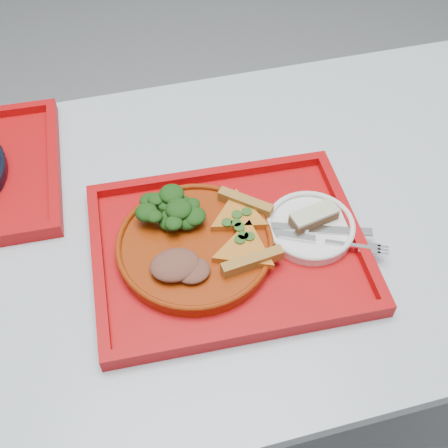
# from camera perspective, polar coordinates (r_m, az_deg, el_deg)

# --- Properties ---
(ground) EXTENTS (10.00, 10.00, 0.00)m
(ground) POSITION_cam_1_polar(r_m,az_deg,el_deg) (1.65, -0.36, -16.27)
(ground) COLOR gray
(ground) RESTS_ON ground
(table) EXTENTS (1.60, 0.80, 0.75)m
(table) POSITION_cam_1_polar(r_m,az_deg,el_deg) (1.06, -0.53, -1.98)
(table) COLOR #ACB5C1
(table) RESTS_ON ground
(tray_main) EXTENTS (0.47, 0.37, 0.01)m
(tray_main) POSITION_cam_1_polar(r_m,az_deg,el_deg) (0.95, 0.44, -2.64)
(tray_main) COLOR #AF090B
(tray_main) RESTS_ON table
(dinner_plate) EXTENTS (0.26, 0.26, 0.02)m
(dinner_plate) POSITION_cam_1_polar(r_m,az_deg,el_deg) (0.94, -2.97, -2.30)
(dinner_plate) COLOR maroon
(dinner_plate) RESTS_ON tray_main
(side_plate) EXTENTS (0.15, 0.15, 0.01)m
(side_plate) POSITION_cam_1_polar(r_m,az_deg,el_deg) (0.97, 8.73, -0.43)
(side_plate) COLOR white
(side_plate) RESTS_ON tray_main
(pizza_slice_a) EXTENTS (0.11, 0.13, 0.02)m
(pizza_slice_a) POSITION_cam_1_polar(r_m,az_deg,el_deg) (0.91, 2.16, -2.41)
(pizza_slice_a) COLOR orange
(pizza_slice_a) RESTS_ON dinner_plate
(pizza_slice_b) EXTENTS (0.15, 0.15, 0.02)m
(pizza_slice_b) POSITION_cam_1_polar(r_m,az_deg,el_deg) (0.96, 1.47, 1.07)
(pizza_slice_b) COLOR orange
(pizza_slice_b) RESTS_ON dinner_plate
(salad_heap) EXTENTS (0.10, 0.09, 0.05)m
(salad_heap) POSITION_cam_1_polar(r_m,az_deg,el_deg) (0.95, -5.70, 1.64)
(salad_heap) COLOR black
(salad_heap) RESTS_ON dinner_plate
(meat_portion) EXTENTS (0.08, 0.06, 0.02)m
(meat_portion) POSITION_cam_1_polar(r_m,az_deg,el_deg) (0.89, -5.00, -4.16)
(meat_portion) COLOR brown
(meat_portion) RESTS_ON dinner_plate
(dessert_bar) EXTENTS (0.09, 0.05, 0.02)m
(dessert_bar) POSITION_cam_1_polar(r_m,az_deg,el_deg) (0.97, 9.12, 0.78)
(dessert_bar) COLOR #4C2819
(dessert_bar) RESTS_ON side_plate
(knife) EXTENTS (0.18, 0.07, 0.01)m
(knife) POSITION_cam_1_polar(r_m,az_deg,el_deg) (0.96, 9.48, -0.48)
(knife) COLOR silver
(knife) RESTS_ON side_plate
(fork) EXTENTS (0.18, 0.10, 0.01)m
(fork) POSITION_cam_1_polar(r_m,az_deg,el_deg) (0.95, 10.15, -1.68)
(fork) COLOR silver
(fork) RESTS_ON side_plate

